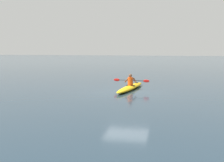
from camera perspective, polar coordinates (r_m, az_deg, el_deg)
ground_plane at (r=16.77m, az=2.87°, el=-2.24°), size 160.00×160.00×0.00m
kayak at (r=17.94m, az=3.62°, el=-1.25°), size 1.33×5.00×0.26m
kayaker at (r=17.88m, az=3.63°, el=0.11°), size 2.28×0.55×0.71m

